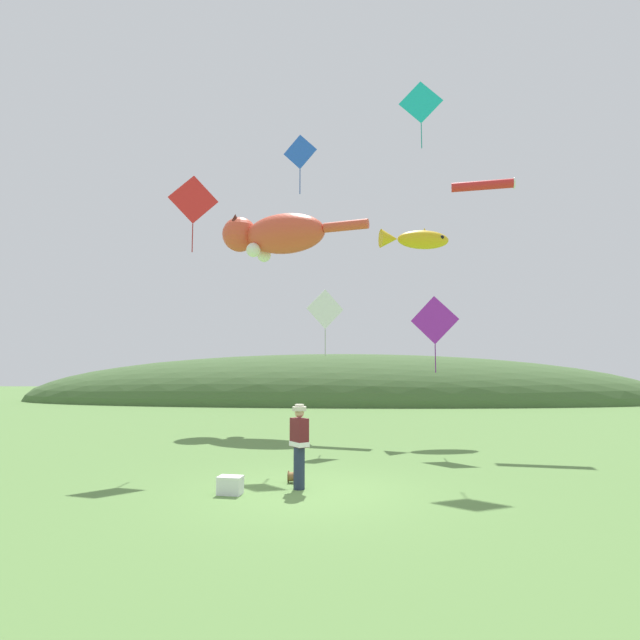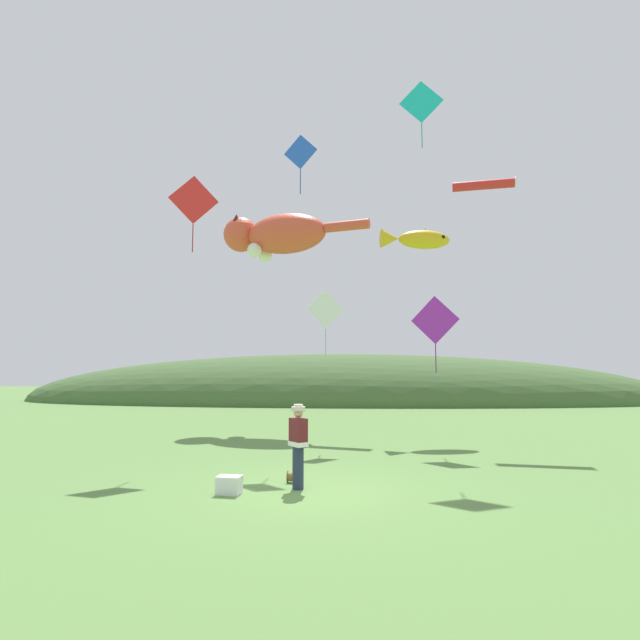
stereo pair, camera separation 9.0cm
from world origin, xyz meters
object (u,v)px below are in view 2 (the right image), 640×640
object	(u,v)px
kite_giant_cat	(276,235)
kite_diamond_blue	(300,152)
picnic_cooler	(229,485)
kite_tube_streamer	(485,185)
kite_diamond_violet	(435,320)
kite_fish_windsock	(416,239)
kite_spool	(290,477)
kite_diamond_white	(326,309)
kite_diamond_red	(194,200)
kite_diamond_teal	(421,102)
festival_attendant	(298,443)

from	to	relation	value
kite_giant_cat	kite_diamond_blue	size ratio (longest dim) A/B	3.18
picnic_cooler	kite_diamond_blue	bearing A→B (deg)	83.50
picnic_cooler	kite_diamond_blue	distance (m)	11.92
kite_giant_cat	kite_diamond_blue	world-z (taller)	kite_diamond_blue
kite_tube_streamer	kite_diamond_violet	bearing A→B (deg)	-128.58
kite_fish_windsock	kite_spool	bearing A→B (deg)	-114.54
kite_tube_streamer	kite_diamond_violet	world-z (taller)	kite_tube_streamer
kite_diamond_white	kite_fish_windsock	bearing A→B (deg)	45.37
kite_giant_cat	kite_diamond_white	world-z (taller)	kite_giant_cat
kite_diamond_red	kite_diamond_violet	bearing A→B (deg)	9.54
kite_spool	kite_giant_cat	distance (m)	14.05
kite_diamond_teal	kite_diamond_blue	xyz separation A→B (m)	(-4.22, 0.18, -1.60)
kite_fish_windsock	kite_diamond_red	xyz separation A→B (m)	(-7.57, -5.51, -0.09)
kite_giant_cat	kite_diamond_violet	distance (m)	9.90
festival_attendant	kite_diamond_red	distance (m)	8.73
kite_fish_windsock	kite_diamond_white	distance (m)	6.06
kite_fish_windsock	kite_tube_streamer	distance (m)	3.31
kite_fish_windsock	festival_attendant	bearing A→B (deg)	-111.98
kite_spool	kite_fish_windsock	xyz separation A→B (m)	(4.08, 8.92, 7.71)
kite_diamond_blue	kite_diamond_teal	bearing A→B (deg)	-2.49
kite_fish_windsock	kite_giant_cat	bearing A→B (deg)	161.66
kite_diamond_violet	kite_diamond_white	size ratio (longest dim) A/B	1.09
festival_attendant	kite_diamond_white	xyz separation A→B (m)	(0.28, 5.90, 3.57)
festival_attendant	picnic_cooler	world-z (taller)	festival_attendant
kite_diamond_teal	kite_diamond_red	xyz separation A→B (m)	(-7.34, -1.84, -3.96)
kite_diamond_violet	kite_diamond_white	xyz separation A→B (m)	(-3.54, 0.63, 0.45)
kite_spool	kite_tube_streamer	size ratio (longest dim) A/B	0.11
festival_attendant	kite_diamond_teal	bearing A→B (deg)	58.31
kite_diamond_violet	kite_giant_cat	bearing A→B (deg)	134.25
kite_fish_windsock	kite_diamond_red	size ratio (longest dim) A/B	1.22
kite_fish_windsock	kite_diamond_blue	world-z (taller)	kite_diamond_blue
kite_tube_streamer	kite_diamond_red	distance (m)	11.24
kite_diamond_red	kite_diamond_blue	size ratio (longest dim) A/B	1.13
kite_giant_cat	kite_fish_windsock	bearing A→B (deg)	-18.34
kite_diamond_white	kite_diamond_blue	distance (m)	5.67
kite_giant_cat	kite_fish_windsock	size ratio (longest dim) A/B	2.31
picnic_cooler	kite_diamond_white	distance (m)	7.92
kite_tube_streamer	kite_diamond_teal	size ratio (longest dim) A/B	0.99
kite_spool	kite_diamond_teal	size ratio (longest dim) A/B	0.11
kite_diamond_violet	kite_spool	bearing A→B (deg)	-130.84
picnic_cooler	kite_diamond_teal	xyz separation A→B (m)	(4.96, 6.36, 11.54)
kite_diamond_violet	kite_diamond_teal	xyz separation A→B (m)	(-0.21, 0.57, 7.65)
kite_diamond_red	kite_fish_windsock	bearing A→B (deg)	36.04
kite_giant_cat	kite_diamond_teal	xyz separation A→B (m)	(5.91, -5.70, 3.04)
kite_tube_streamer	kite_diamond_teal	world-z (taller)	kite_diamond_teal
kite_giant_cat	kite_diamond_violet	size ratio (longest dim) A/B	2.80
kite_diamond_red	kite_diamond_blue	bearing A→B (deg)	32.93
kite_giant_cat	kite_diamond_red	xyz separation A→B (m)	(-1.43, -7.54, -0.92)
festival_attendant	kite_giant_cat	distance (m)	14.08
picnic_cooler	kite_diamond_teal	distance (m)	14.08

